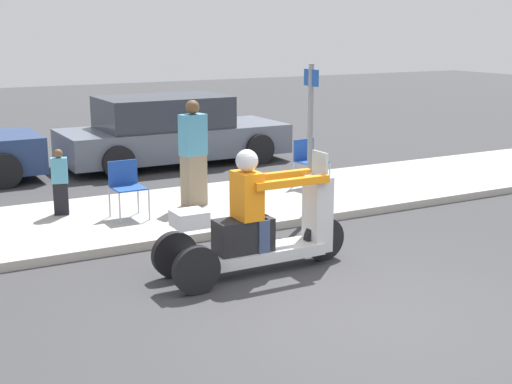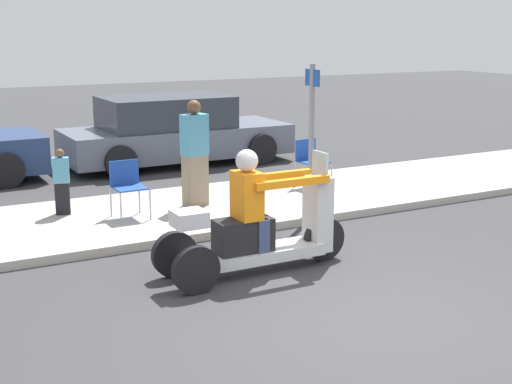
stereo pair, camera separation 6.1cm
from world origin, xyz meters
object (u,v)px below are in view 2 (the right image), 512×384
object	(u,v)px
spectator_far_back	(195,155)
folding_chair_set_back	(127,183)
spectator_end_of_line	(62,183)
folding_chair_curbside	(310,158)
motorcycle_trike	(257,229)
parked_car_lot_left	(173,132)
street_sign	(311,133)

from	to	relation	value
spectator_far_back	folding_chair_set_back	distance (m)	1.18
folding_chair_set_back	spectator_far_back	bearing A→B (deg)	7.33
folding_chair_set_back	spectator_end_of_line	bearing A→B (deg)	143.92
folding_chair_set_back	folding_chair_curbside	xyz separation A→B (m)	(3.41, 0.42, 0.00)
spectator_end_of_line	folding_chair_set_back	distance (m)	1.00
motorcycle_trike	parked_car_lot_left	distance (m)	7.03
motorcycle_trike	folding_chair_set_back	bearing A→B (deg)	103.75
parked_car_lot_left	street_sign	xyz separation A→B (m)	(0.12, -5.15, 0.64)
motorcycle_trike	folding_chair_set_back	xyz separation A→B (m)	(-0.67, 2.73, 0.09)
folding_chair_curbside	parked_car_lot_left	bearing A→B (deg)	106.02
folding_chair_set_back	motorcycle_trike	bearing A→B (deg)	-76.25
motorcycle_trike	spectator_end_of_line	world-z (taller)	motorcycle_trike
folding_chair_set_back	parked_car_lot_left	distance (m)	4.72
motorcycle_trike	folding_chair_set_back	distance (m)	2.81
spectator_end_of_line	street_sign	world-z (taller)	street_sign
motorcycle_trike	folding_chair_curbside	size ratio (longest dim) A/B	2.94
spectator_end_of_line	spectator_far_back	world-z (taller)	spectator_far_back
motorcycle_trike	folding_chair_curbside	world-z (taller)	motorcycle_trike
folding_chair_curbside	parked_car_lot_left	xyz separation A→B (m)	(-1.05, 3.67, 0.05)
folding_chair_set_back	parked_car_lot_left	bearing A→B (deg)	60.05
spectator_far_back	spectator_end_of_line	bearing A→B (deg)	167.15
motorcycle_trike	folding_chair_curbside	distance (m)	4.18
parked_car_lot_left	spectator_far_back	bearing A→B (deg)	-107.20
folding_chair_set_back	street_sign	distance (m)	2.78
spectator_end_of_line	street_sign	xyz separation A→B (m)	(3.29, -1.65, 0.72)
folding_chair_curbside	folding_chair_set_back	bearing A→B (deg)	-172.91
motorcycle_trike	spectator_far_back	distance (m)	2.94
folding_chair_set_back	folding_chair_curbside	size ratio (longest dim) A/B	1.00
spectator_far_back	parked_car_lot_left	size ratio (longest dim) A/B	0.35
spectator_end_of_line	street_sign	size ratio (longest dim) A/B	0.45
folding_chair_curbside	parked_car_lot_left	size ratio (longest dim) A/B	0.17
folding_chair_curbside	spectator_end_of_line	bearing A→B (deg)	177.75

